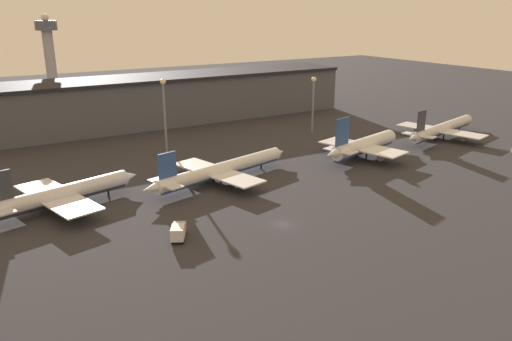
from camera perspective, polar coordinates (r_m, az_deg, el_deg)
ground at (r=106.56m, az=3.08°, el=-6.18°), size 600.00×600.00×0.00m
terminal_building at (r=199.38m, az=-14.86°, el=7.49°), size 188.47×26.39×18.73m
airplane_1 at (r=121.66m, az=-21.34°, el=-2.59°), size 38.95×29.54×11.89m
airplane_2 at (r=131.69m, az=-3.98°, el=0.07°), size 48.21×29.63×11.36m
airplane_3 at (r=156.14m, az=12.24°, el=2.82°), size 37.69×27.88×14.20m
airplane_4 at (r=188.76m, az=20.52°, el=4.49°), size 47.68×31.46×12.10m
service_vehicle_2 at (r=100.29m, az=-8.87°, el=-6.89°), size 5.18×6.59×3.14m
lamp_post_1 at (r=154.99m, az=-10.44°, el=7.15°), size 1.80×1.80×23.86m
lamp_post_2 at (r=183.03m, az=6.56°, el=8.37°), size 1.80×1.80×20.63m
control_tower at (r=239.74m, az=-22.51°, el=12.03°), size 9.00×9.00×41.80m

